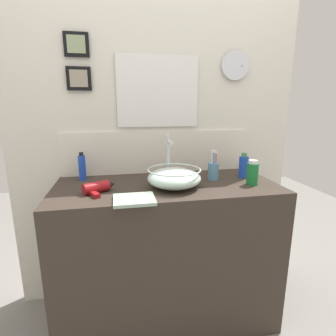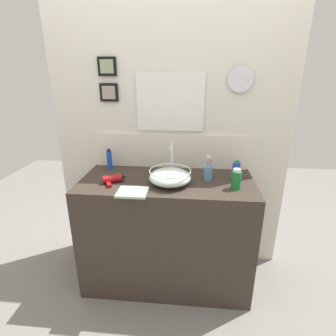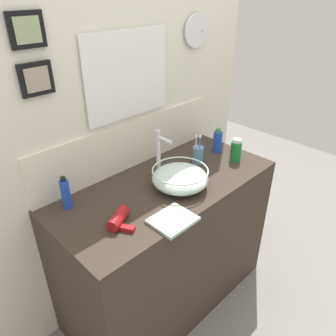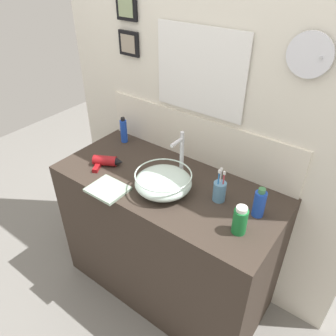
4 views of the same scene
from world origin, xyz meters
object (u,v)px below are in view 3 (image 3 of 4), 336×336
glass_bowl_sink (180,178)px  toothbrush_cup (198,155)px  faucet (160,151)px  lotion_bottle (236,151)px  hair_drier (120,217)px  soap_dispenser (218,141)px  hand_towel (173,220)px  shampoo_bottle (66,194)px

glass_bowl_sink → toothbrush_cup: toothbrush_cup is taller
faucet → glass_bowl_sink: bearing=-90.0°
glass_bowl_sink → lotion_bottle: bearing=-4.5°
toothbrush_cup → lotion_bottle: bearing=-38.2°
hair_drier → toothbrush_cup: size_ratio=0.96×
faucet → soap_dispenser: bearing=-4.2°
glass_bowl_sink → hair_drier: size_ratio=1.65×
faucet → hand_towel: (-0.24, -0.34, -0.15)m
toothbrush_cup → shampoo_bottle: size_ratio=1.10×
faucet → shampoo_bottle: faucet is taller
soap_dispenser → lotion_bottle: bearing=-98.1°
glass_bowl_sink → hand_towel: 0.31m
hair_drier → hand_towel: size_ratio=0.92×
hair_drier → faucet: bearing=22.1°
toothbrush_cup → lotion_bottle: size_ratio=1.31×
toothbrush_cup → soap_dispenser: size_ratio=1.20×
soap_dispenser → hair_drier: bearing=-171.6°
faucet → lotion_bottle: size_ratio=1.93×
shampoo_bottle → soap_dispenser: bearing=-7.9°
faucet → shampoo_bottle: (-0.54, 0.11, -0.08)m
faucet → toothbrush_cup: 0.30m
glass_bowl_sink → lotion_bottle: lotion_bottle is taller
toothbrush_cup → shampoo_bottle: 0.83m
hair_drier → toothbrush_cup: (0.70, 0.12, 0.03)m
glass_bowl_sink → toothbrush_cup: size_ratio=1.58×
glass_bowl_sink → hand_towel: bearing=-143.1°
lotion_bottle → soap_dispenser: size_ratio=0.91×
faucet → toothbrush_cup: bearing=-9.9°
shampoo_bottle → hand_towel: shampoo_bottle is taller
lotion_bottle → soap_dispenser: (0.02, 0.16, 0.00)m
glass_bowl_sink → shampoo_bottle: bearing=153.5°
faucet → toothbrush_cup: size_ratio=1.47×
soap_dispenser → faucet: bearing=175.8°
soap_dispenser → hand_towel: soap_dispenser is taller
hair_drier → toothbrush_cup: toothbrush_cup is taller
toothbrush_cup → hand_towel: (-0.52, -0.29, -0.05)m
hair_drier → hand_towel: (0.18, -0.17, -0.02)m
faucet → toothbrush_cup: faucet is taller
toothbrush_cup → soap_dispenser: toothbrush_cup is taller
hair_drier → lotion_bottle: lotion_bottle is taller
toothbrush_cup → hand_towel: 0.60m
toothbrush_cup → shampoo_bottle: (-0.82, 0.16, 0.02)m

